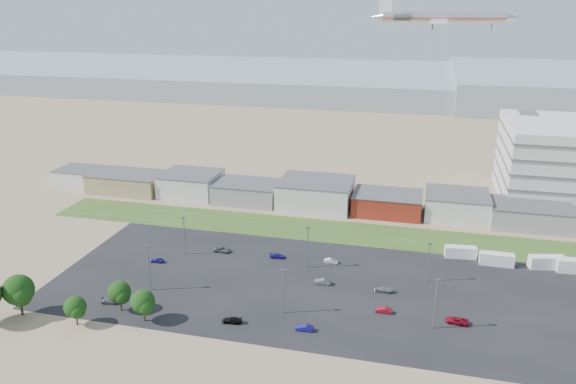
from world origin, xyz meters
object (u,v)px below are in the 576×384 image
(parked_car_0, at_px, (457,321))
(parked_car_7, at_px, (323,281))
(parked_car_1, at_px, (384,310))
(parked_car_6, at_px, (278,256))
(parked_car_10, at_px, (110,301))
(parked_car_11, at_px, (331,261))
(airliner, at_px, (443,17))
(parked_car_5, at_px, (157,260))
(parked_car_13, at_px, (305,328))
(parked_car_3, at_px, (232,320))
(box_trailer_a, at_px, (461,252))
(parked_car_12, at_px, (383,289))
(parked_car_9, at_px, (222,250))

(parked_car_0, xyz_separation_m, parked_car_7, (-28.76, 9.58, 0.01))
(parked_car_1, relative_size, parked_car_7, 0.91)
(parked_car_1, relative_size, parked_car_6, 0.90)
(parked_car_7, distance_m, parked_car_10, 46.15)
(parked_car_7, bearing_deg, parked_car_11, 178.71)
(airliner, xyz_separation_m, parked_car_7, (-22.64, -88.41, -54.70))
(parked_car_5, distance_m, parked_car_6, 29.47)
(airliner, distance_m, parked_car_11, 97.51)
(parked_car_6, relative_size, parked_car_13, 1.08)
(parked_car_3, bearing_deg, parked_car_1, 105.31)
(parked_car_3, height_order, parked_car_11, parked_car_3)
(box_trailer_a, bearing_deg, parked_car_12, -134.50)
(parked_car_7, xyz_separation_m, parked_car_13, (0.11, -19.39, -0.04))
(parked_car_9, bearing_deg, parked_car_5, 131.10)
(box_trailer_a, distance_m, parked_car_7, 37.72)
(parked_car_3, bearing_deg, parked_car_7, 138.57)
(box_trailer_a, bearing_deg, parked_car_1, -124.42)
(parked_car_0, xyz_separation_m, parked_car_12, (-15.32, 9.32, -0.04))
(parked_car_0, bearing_deg, parked_car_12, -114.13)
(parked_car_1, distance_m, parked_car_10, 57.27)
(airliner, bearing_deg, parked_car_5, -123.74)
(parked_car_5, xyz_separation_m, parked_car_9, (13.29, 9.56, 0.04))
(parked_car_5, relative_size, parked_car_12, 0.83)
(parked_car_9, xyz_separation_m, parked_car_12, (41.43, -10.99, -0.02))
(box_trailer_a, xyz_separation_m, parked_car_11, (-30.61, -11.03, -0.86))
(box_trailer_a, height_order, parked_car_0, box_trailer_a)
(parked_car_5, distance_m, parked_car_10, 20.39)
(parked_car_9, bearing_deg, airliner, -27.71)
(airliner, xyz_separation_m, parked_car_12, (-9.20, -88.67, -54.75))
(parked_car_7, height_order, parked_car_11, parked_car_7)
(parked_car_12, bearing_deg, parked_car_13, -29.93)
(box_trailer_a, xyz_separation_m, parked_car_3, (-45.12, -42.15, -0.86))
(parked_car_0, relative_size, parked_car_10, 1.12)
(parked_car_3, xyz_separation_m, parked_car_11, (14.51, 31.13, -0.00))
(parked_car_12, bearing_deg, parked_car_11, -125.00)
(box_trailer_a, distance_m, parked_car_10, 83.48)
(parked_car_11, height_order, parked_car_12, parked_car_12)
(parked_car_5, relative_size, parked_car_7, 0.87)
(parked_car_12, bearing_deg, parked_car_1, 11.16)
(parked_car_13, bearing_deg, parked_car_6, -159.31)
(airliner, relative_size, parked_car_0, 10.87)
(parked_car_0, distance_m, parked_car_10, 71.37)
(parked_car_10, xyz_separation_m, parked_car_11, (41.99, 30.17, -0.00))
(airliner, relative_size, parked_car_5, 14.54)
(parked_car_9, height_order, parked_car_12, parked_car_9)
(parked_car_13, bearing_deg, parked_car_0, 105.41)
(parked_car_5, xyz_separation_m, parked_car_7, (41.28, -1.17, 0.06))
(airliner, xyz_separation_m, parked_car_10, (-64.60, -107.62, -54.75))
(parked_car_6, xyz_separation_m, parked_car_10, (-28.58, -29.84, 0.02))
(parked_car_5, distance_m, parked_car_7, 41.30)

